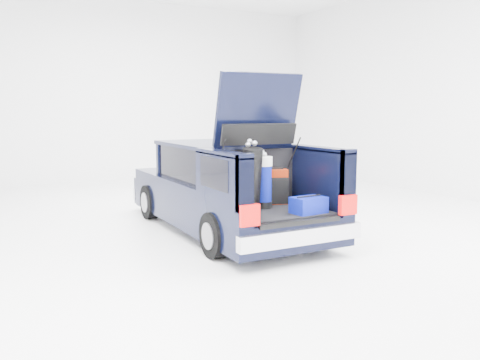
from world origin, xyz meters
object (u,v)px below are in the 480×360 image
car (223,189)px  blue_golf_bag (264,182)px  blue_duffel (309,205)px  black_golf_bag (251,179)px  red_suitcase (276,187)px

car → blue_golf_bag: size_ratio=5.71×
car → blue_duffel: car is taller
car → black_golf_bag: (-0.32, -1.54, 0.36)m
blue_golf_bag → blue_duffel: 0.74m
blue_golf_bag → car: bearing=78.5°
black_golf_bag → blue_golf_bag: black_golf_bag is taller
car → red_suitcase: 1.24m
black_golf_bag → blue_duffel: black_golf_bag is taller
blue_golf_bag → blue_duffel: bearing=-69.7°
car → red_suitcase: (0.29, -1.19, 0.18)m
red_suitcase → blue_golf_bag: size_ratio=0.65×
blue_duffel → blue_golf_bag: bearing=114.8°
black_golf_bag → blue_duffel: bearing=-24.8°
red_suitcase → car: bearing=125.6°
blue_golf_bag → black_golf_bag: bearing=-160.9°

